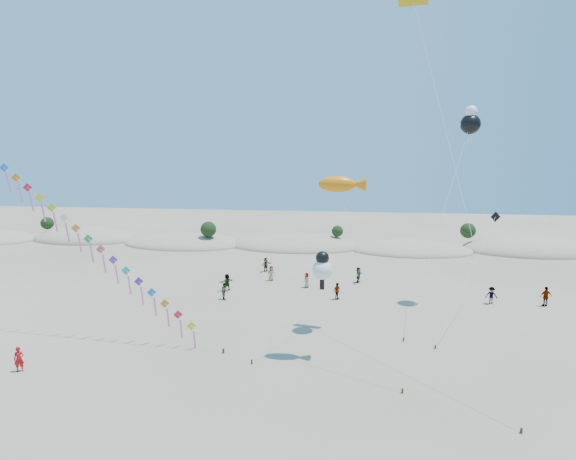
{
  "coord_description": "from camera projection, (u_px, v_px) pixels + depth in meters",
  "views": [
    {
      "loc": [
        6.81,
        -21.15,
        14.6
      ],
      "look_at": [
        2.7,
        14.0,
        8.08
      ],
      "focal_mm": 30.0,
      "sensor_mm": 36.0,
      "label": 1
    }
  ],
  "objects": [
    {
      "name": "flyer_foreground",
      "position": [
        19.0,
        359.0,
        30.87
      ],
      "size": [
        0.71,
        0.61,
        1.66
      ],
      "primitive_type": "imported",
      "rotation": [
        0.0,
        0.0,
        0.43
      ],
      "color": "#B60E12",
      "rests_on": "ground"
    },
    {
      "name": "beachgoers",
      "position": [
        330.0,
        282.0,
        48.04
      ],
      "size": [
        30.88,
        11.35,
        1.81
      ],
      "color": "slate",
      "rests_on": "ground"
    },
    {
      "name": "fish_kite",
      "position": [
        342.0,
        185.0,
        31.46
      ],
      "size": [
        5.4,
        5.57,
        12.39
      ],
      "color": "#3F2D1E",
      "rests_on": "ground"
    },
    {
      "name": "cartoon_kite_low",
      "position": [
        322.0,
        267.0,
        36.97
      ],
      "size": [
        5.16,
        7.33,
        6.35
      ],
      "color": "#3F2D1E",
      "rests_on": "ground"
    },
    {
      "name": "ground",
      "position": [
        202.0,
        437.0,
        24.08
      ],
      "size": [
        160.0,
        160.0,
        0.0
      ],
      "primitive_type": "plane",
      "color": "#807158",
      "rests_on": "ground"
    },
    {
      "name": "dune_ridge",
      "position": [
        302.0,
        245.0,
        68.03
      ],
      "size": [
        145.3,
        11.49,
        5.57
      ],
      "color": "gray",
      "rests_on": "ground"
    },
    {
      "name": "kite_train",
      "position": [
        47.0,
        205.0,
        36.01
      ],
      "size": [
        26.44,
        5.12,
        19.29
      ],
      "color": "#3F2D1E",
      "rests_on": "ground"
    },
    {
      "name": "dark_kite",
      "position": [
        480.0,
        250.0,
        40.04
      ],
      "size": [
        7.13,
        10.65,
        8.55
      ],
      "color": "#3F2D1E",
      "rests_on": "ground"
    },
    {
      "name": "parafoil_kite",
      "position": [
        415.0,
        8.0,
        34.88
      ],
      "size": [
        5.6,
        15.58,
        25.17
      ],
      "color": "#3F2D1E",
      "rests_on": "ground"
    },
    {
      "name": "cartoon_kite_high",
      "position": [
        471.0,
        122.0,
        41.76
      ],
      "size": [
        7.24,
        10.89,
        17.68
      ],
      "color": "#3F2D1E",
      "rests_on": "ground"
    }
  ]
}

